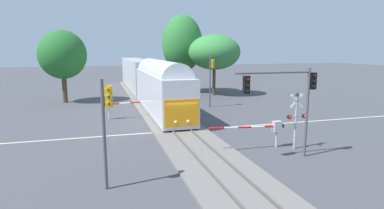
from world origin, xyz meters
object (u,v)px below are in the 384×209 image
traffic_signal_near_right (288,91)px  traffic_signal_far_side (211,74)px  crossing_gate_far (115,104)px  elm_centre_background (182,44)px  traffic_signal_near_left (106,116)px  oak_behind_train (62,55)px  crossing_signal_mast (296,115)px  crossing_gate_near (270,127)px  oak_far_right (214,52)px  commuter_train (146,78)px

traffic_signal_near_right → traffic_signal_far_side: size_ratio=0.95×
crossing_gate_far → elm_centre_background: (10.90, 16.61, 5.99)m
traffic_signal_near_left → oak_behind_train: oak_behind_train is taller
crossing_signal_mast → traffic_signal_far_side: bearing=90.5°
crossing_gate_near → oak_far_right: size_ratio=0.62×
commuter_train → crossing_signal_mast: bearing=-76.0°
commuter_train → oak_behind_train: size_ratio=4.73×
crossing_gate_far → oak_far_right: 19.85m
elm_centre_background → oak_far_right: elm_centre_background is taller
traffic_signal_far_side → crossing_gate_near: bearing=-95.1°
commuter_train → oak_far_right: oak_far_right is taller
crossing_gate_near → crossing_gate_far: bearing=127.9°
crossing_signal_mast → traffic_signal_far_side: size_ratio=0.66×
traffic_signal_near_right → traffic_signal_far_side: traffic_signal_far_side is taller
traffic_signal_near_right → crossing_signal_mast: bearing=41.8°
crossing_gate_near → crossing_signal_mast: size_ratio=1.42×
commuter_train → traffic_signal_far_side: 10.94m
crossing_gate_far → traffic_signal_near_right: traffic_signal_near_right is taller
commuter_train → crossing_gate_near: (4.75, -24.53, -1.37)m
crossing_gate_near → elm_centre_background: bearing=87.1°
crossing_signal_mast → oak_far_right: size_ratio=0.44×
traffic_signal_far_side → elm_centre_background: 13.70m
commuter_train → oak_far_right: size_ratio=4.84×
crossing_signal_mast → crossing_gate_far: (-10.98, 12.84, -0.91)m
crossing_gate_far → oak_far_right: size_ratio=0.65×
traffic_signal_far_side → traffic_signal_near_left: size_ratio=1.10×
crossing_signal_mast → elm_centre_background: elm_centre_background is taller
traffic_signal_near_left → elm_centre_background: size_ratio=0.45×
commuter_train → elm_centre_background: bearing=34.4°
crossing_signal_mast → traffic_signal_near_left: size_ratio=0.72×
crossing_signal_mast → traffic_signal_near_right: traffic_signal_near_right is taller
traffic_signal_near_right → traffic_signal_near_left: traffic_signal_near_right is taller
commuter_train → oak_behind_train: oak_behind_train is taller
oak_behind_train → crossing_signal_mast: bearing=-56.0°
crossing_signal_mast → oak_far_right: bearing=81.9°
crossing_gate_near → traffic_signal_near_left: traffic_signal_near_left is taller
crossing_gate_near → crossing_gate_far: same height
traffic_signal_near_left → elm_centre_background: (11.96, 32.37, 3.89)m
traffic_signal_near_left → oak_far_right: (15.64, 28.38, 2.66)m
traffic_signal_far_side → traffic_signal_near_right: bearing=-95.1°
crossing_gate_near → traffic_signal_near_left: size_ratio=1.03×
crossing_signal_mast → traffic_signal_near_right: (-1.70, -1.52, 1.83)m
commuter_train → traffic_signal_near_left: commuter_train is taller
crossing_gate_near → crossing_signal_mast: bearing=-23.8°
commuter_train → crossing_gate_near: bearing=-79.0°
commuter_train → oak_behind_train: (-10.22, -0.72, 3.12)m
commuter_train → oak_far_right: 10.44m
elm_centre_background → crossing_signal_mast: bearing=-89.8°
elm_centre_background → oak_far_right: bearing=-47.4°
oak_behind_train → crossing_gate_near: bearing=-57.8°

